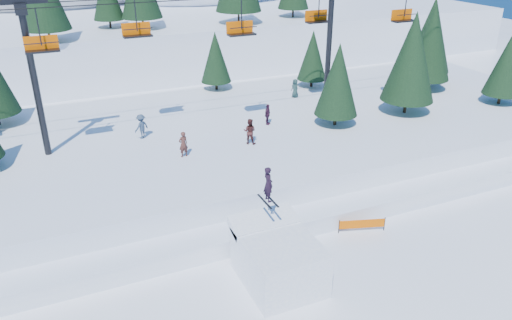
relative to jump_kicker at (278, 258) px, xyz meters
name	(u,v)px	position (x,y,z in m)	size (l,w,h in m)	color
ground	(281,312)	(-0.92, -2.31, -1.35)	(160.00, 160.00, 0.00)	white
mid_shelf	(177,149)	(-0.92, 15.69, -0.10)	(70.00, 22.00, 2.50)	white
berm	(223,221)	(-0.92, 5.69, -0.80)	(70.00, 6.00, 1.10)	white
jump_kicker	(278,258)	(0.00, 0.00, 0.00)	(3.61, 4.93, 5.80)	white
chairlift	(196,41)	(1.02, 15.74, 7.97)	(46.00, 3.21, 10.28)	black
conifer_stand	(165,76)	(-1.26, 16.44, 5.46)	(63.02, 17.17, 9.00)	black
distant_skiers	(182,128)	(-0.76, 14.45, 2.03)	(30.39, 10.12, 1.88)	#38192F
banner_near	(362,224)	(6.59, 2.00, -0.81)	(2.73, 0.90, 0.90)	black
banner_far	(370,207)	(8.18, 3.44, -0.81)	(2.86, 0.17, 0.90)	black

